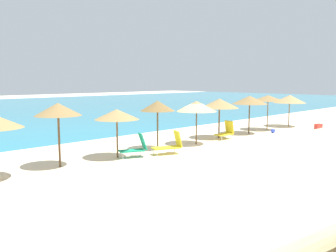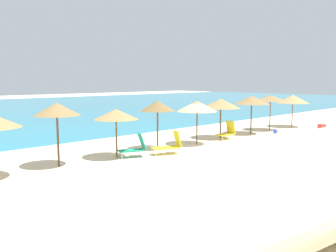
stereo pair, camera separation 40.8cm
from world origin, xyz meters
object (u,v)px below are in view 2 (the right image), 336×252
Objects in this scene: beach_umbrella_8 at (271,98)px; cooler_box at (322,127)px; lounge_chair_3 at (135,147)px; beach_umbrella_9 at (293,99)px; beach_umbrella_7 at (252,100)px; beach_umbrella_3 at (116,114)px; beach_ball at (275,131)px; beach_umbrella_4 at (158,106)px; beach_umbrella_5 at (197,106)px; beach_umbrella_2 at (57,109)px; beach_umbrella_6 at (221,103)px; lounge_chair_2 at (170,145)px; lounge_chair_1 at (227,132)px.

beach_umbrella_8 reaches higher than cooler_box.
beach_umbrella_9 is at bearing -66.07° from lounge_chair_3.
beach_umbrella_8 reaches higher than lounge_chair_3.
beach_umbrella_7 is at bearing 157.36° from cooler_box.
beach_umbrella_3 reaches higher than lounge_chair_3.
beach_umbrella_7 is 8.32× the size of beach_ball.
beach_umbrella_7 reaches higher than beach_umbrella_4.
beach_umbrella_5 is 6.15m from beach_umbrella_7.
beach_umbrella_2 is 21.50m from cooler_box.
beach_umbrella_6 is 9.25m from beach_umbrella_9.
beach_umbrella_3 is at bearing 179.98° from beach_umbrella_8.
lounge_chair_3 is (-8.02, -0.78, -1.84)m from beach_umbrella_6.
lounge_chair_2 is 3.07× the size of cooler_box.
beach_umbrella_7 reaches higher than beach_umbrella_9.
beach_umbrella_6 is at bearing 8.88° from lounge_chair_1.
beach_ball is (16.58, -1.50, -2.45)m from beach_umbrella_2.
lounge_chair_2 is at bearing -166.91° from beach_umbrella_6.
beach_umbrella_5 is 0.96× the size of beach_umbrella_7.
beach_umbrella_3 is 1.93m from lounge_chair_3.
beach_umbrella_6 is 1.95m from lounge_chair_1.
beach_umbrella_2 is at bearing 174.85° from beach_ball.
beach_umbrella_2 reaches higher than beach_umbrella_3.
lounge_chair_2 is 1.12× the size of lounge_chair_3.
beach_umbrella_9 is at bearing -2.45° from beach_umbrella_6.
lounge_chair_1 is (2.98, -0.05, -1.86)m from beach_umbrella_5.
beach_umbrella_6 reaches higher than lounge_chair_3.
beach_umbrella_7 is at bearing -0.55° from beach_umbrella_3.
beach_umbrella_7 is 3.01m from beach_ball.
beach_umbrella_7 is at bearing -64.96° from lounge_chair_3.
lounge_chair_2 reaches higher than cooler_box.
lounge_chair_3 is (-2.33, -0.84, -1.95)m from beach_umbrella_4.
beach_umbrella_4 reaches higher than beach_umbrella_8.
beach_umbrella_7 is at bearing -5.60° from beach_umbrella_6.
beach_umbrella_6 is 1.60× the size of lounge_chair_2.
beach_umbrella_2 is 1.09× the size of beach_umbrella_5.
cooler_box is (15.06, -2.94, -2.26)m from beach_umbrella_4.
beach_umbrella_2 is at bearing 179.04° from beach_umbrella_8.
lounge_chair_3 is 12.83m from beach_ball.
beach_umbrella_6 is 2.00× the size of lounge_chair_1.
beach_umbrella_6 is 0.98× the size of beach_umbrella_8.
beach_umbrella_8 reaches higher than beach_umbrella_9.
lounge_chair_2 is (-15.42, -1.04, -1.83)m from beach_umbrella_9.
beach_umbrella_4 is 2.53m from lounge_chair_2.
beach_umbrella_9 is at bearing 0.43° from beach_umbrella_5.
beach_umbrella_8 is 5.01× the size of cooler_box.
beach_umbrella_3 is at bearing 179.38° from beach_umbrella_9.
beach_umbrella_2 is 1.06× the size of beach_umbrella_8.
beach_umbrella_2 is at bearing 91.14° from lounge_chair_1.
beach_umbrella_6 is 6.62m from lounge_chair_2.
beach_umbrella_3 is (3.04, -0.29, -0.41)m from beach_umbrella_2.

